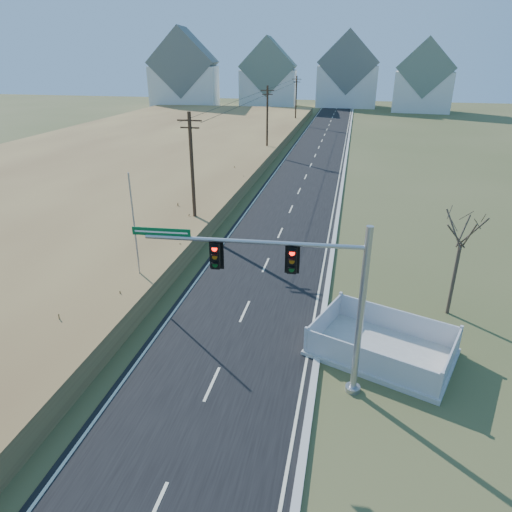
{
  "coord_description": "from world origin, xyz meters",
  "views": [
    {
      "loc": [
        4.94,
        -16.53,
        12.65
      ],
      "look_at": [
        0.64,
        3.91,
        3.4
      ],
      "focal_mm": 32.0,
      "sensor_mm": 36.0,
      "label": 1
    }
  ],
  "objects_px": {
    "bare_tree": "(464,228)",
    "flagpole": "(137,248)",
    "open_sign": "(396,380)",
    "fence_enclosure": "(382,349)",
    "traffic_signal_mast": "(312,293)"
  },
  "relations": [
    {
      "from": "flagpole",
      "to": "bare_tree",
      "type": "distance_m",
      "value": 17.1
    },
    {
      "from": "flagpole",
      "to": "bare_tree",
      "type": "height_order",
      "value": "flagpole"
    },
    {
      "from": "flagpole",
      "to": "bare_tree",
      "type": "bearing_deg",
      "value": 4.44
    },
    {
      "from": "fence_enclosure",
      "to": "flagpole",
      "type": "height_order",
      "value": "flagpole"
    },
    {
      "from": "traffic_signal_mast",
      "to": "fence_enclosure",
      "type": "relative_size",
      "value": 1.25
    },
    {
      "from": "traffic_signal_mast",
      "to": "flagpole",
      "type": "height_order",
      "value": "traffic_signal_mast"
    },
    {
      "from": "fence_enclosure",
      "to": "open_sign",
      "type": "distance_m",
      "value": 2.21
    },
    {
      "from": "flagpole",
      "to": "open_sign",
      "type": "bearing_deg",
      "value": -21.24
    },
    {
      "from": "open_sign",
      "to": "bare_tree",
      "type": "bearing_deg",
      "value": 58.34
    },
    {
      "from": "fence_enclosure",
      "to": "flagpole",
      "type": "bearing_deg",
      "value": -172.71
    },
    {
      "from": "fence_enclosure",
      "to": "flagpole",
      "type": "xyz_separation_m",
      "value": [
        -13.32,
        3.2,
        2.54
      ]
    },
    {
      "from": "fence_enclosure",
      "to": "open_sign",
      "type": "bearing_deg",
      "value": -56.74
    },
    {
      "from": "open_sign",
      "to": "fence_enclosure",
      "type": "bearing_deg",
      "value": 95.93
    },
    {
      "from": "bare_tree",
      "to": "flagpole",
      "type": "bearing_deg",
      "value": -175.56
    },
    {
      "from": "flagpole",
      "to": "traffic_signal_mast",
      "type": "bearing_deg",
      "value": -30.92
    }
  ]
}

